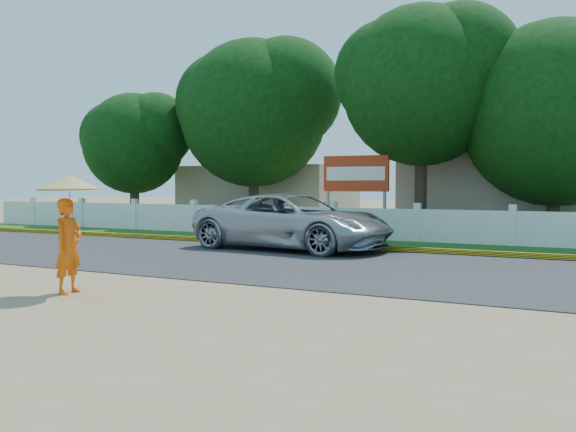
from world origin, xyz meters
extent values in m
plane|color=#9E8460|center=(0.00, 0.00, 0.00)|extent=(120.00, 120.00, 0.00)
cube|color=#38383A|center=(0.00, 4.50, 0.01)|extent=(60.00, 7.00, 0.02)
cube|color=#2D601E|center=(0.00, 9.75, 0.01)|extent=(60.00, 3.50, 0.03)
cube|color=yellow|center=(0.00, 8.05, 0.08)|extent=(40.00, 0.18, 0.16)
cube|color=silver|center=(0.00, 11.20, 0.55)|extent=(40.00, 0.10, 1.10)
cube|color=#B7AD99|center=(3.00, 18.00, 1.60)|extent=(10.00, 6.00, 3.20)
cube|color=#B7AD99|center=(-10.00, 19.00, 1.40)|extent=(8.00, 5.00, 2.80)
imported|color=#ABAEB3|center=(-2.57, 7.24, 0.83)|extent=(6.20, 3.35, 1.65)
imported|color=#EB580C|center=(-2.73, -1.20, 0.85)|extent=(0.47, 0.66, 1.70)
cylinder|color=#95949A|center=(-2.68, -1.20, 1.50)|extent=(0.02, 0.02, 1.10)
cone|color=tan|center=(-2.68, -1.20, 1.97)|extent=(1.16, 1.16, 0.28)
cylinder|color=gray|center=(-3.71, 12.30, 1.00)|extent=(0.12, 0.12, 2.00)
cylinder|color=gray|center=(-1.51, 12.30, 1.00)|extent=(0.12, 0.12, 2.00)
cube|color=#AB2D12|center=(-2.61, 12.30, 2.30)|extent=(2.50, 0.12, 1.30)
cube|color=silver|center=(-2.61, 12.24, 2.30)|extent=(2.25, 0.02, 0.49)
cylinder|color=#473828|center=(3.86, 14.35, 1.29)|extent=(0.44, 0.44, 2.59)
sphere|color=#0F430F|center=(3.86, 14.35, 4.34)|extent=(6.37, 6.37, 6.37)
cylinder|color=#473828|center=(-8.53, 15.03, 1.62)|extent=(0.44, 0.44, 3.24)
sphere|color=#0F430F|center=(-8.53, 15.03, 5.02)|extent=(6.49, 6.49, 6.49)
cylinder|color=#473828|center=(-14.49, 14.04, 1.25)|extent=(0.44, 0.44, 2.51)
sphere|color=#0F430F|center=(-14.49, 14.04, 3.81)|extent=(4.73, 4.73, 4.73)
cylinder|color=#473828|center=(-0.52, 13.37, 1.93)|extent=(0.44, 0.44, 3.87)
sphere|color=#0F430F|center=(-0.52, 13.37, 5.45)|extent=(5.76, 5.76, 5.76)
camera|label=1|loc=(5.98, -9.44, 1.98)|focal=40.00mm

